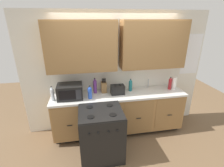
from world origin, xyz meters
TOP-DOWN VIEW (x-y plane):
  - ground_plane at (0.00, 0.00)m, footprint 8.00×8.00m
  - wall_unit at (0.00, 0.50)m, footprint 3.96×0.40m
  - counter_run at (0.00, 0.30)m, footprint 2.79×0.64m
  - stove_range at (-0.46, -0.33)m, footprint 0.76×0.68m
  - microwave at (-0.99, 0.28)m, footprint 0.48×0.37m
  - toaster at (-0.04, 0.30)m, footprint 0.28×0.18m
  - knife_block at (-0.30, 0.44)m, footprint 0.11×0.14m
  - sink_faucet at (0.72, 0.51)m, footprint 0.02×0.02m
  - paper_towel_roll at (1.26, 0.36)m, footprint 0.12×0.12m
  - bottle_teal at (0.27, 0.40)m, footprint 0.07×0.07m
  - bottle_violet at (-0.49, 0.42)m, footprint 0.07×0.07m
  - bottle_clear at (-1.32, 0.23)m, footprint 0.07×0.07m
  - bottle_red at (1.15, 0.33)m, footprint 0.07×0.07m
  - bottle_blue at (-0.61, 0.19)m, footprint 0.08×0.08m

SIDE VIEW (x-z plane):
  - ground_plane at x=0.00m, z-range 0.00..0.00m
  - stove_range at x=-0.46m, z-range 0.00..0.95m
  - counter_run at x=0.00m, z-range 0.01..0.95m
  - toaster at x=-0.04m, z-range 0.94..1.13m
  - sink_faucet at x=0.72m, z-range 0.94..1.14m
  - knife_block at x=-0.30m, z-range 0.90..1.21m
  - bottle_blue at x=-0.61m, z-range 0.93..1.20m
  - paper_towel_roll at x=1.26m, z-range 0.94..1.20m
  - bottle_teal at x=0.27m, z-range 0.93..1.21m
  - bottle_red at x=1.15m, z-range 0.93..1.22m
  - microwave at x=-0.99m, z-range 0.94..1.22m
  - bottle_clear at x=-1.32m, z-range 0.93..1.22m
  - bottle_violet at x=-0.49m, z-range 0.93..1.26m
  - wall_unit at x=0.00m, z-range 0.39..2.96m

